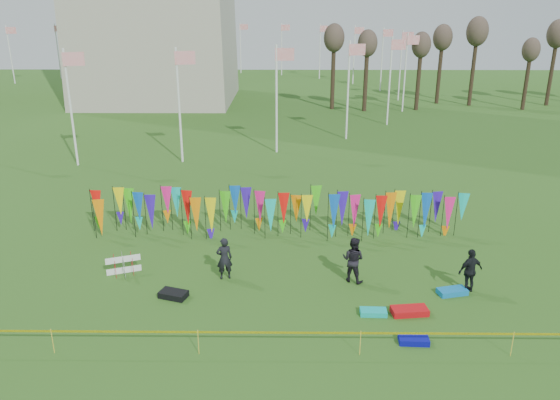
{
  "coord_description": "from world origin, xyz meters",
  "views": [
    {
      "loc": [
        0.69,
        -16.97,
        10.71
      ],
      "look_at": [
        0.45,
        6.0,
        2.45
      ],
      "focal_mm": 35.0,
      "sensor_mm": 36.0,
      "label": 1
    }
  ],
  "objects_px": {
    "kite_bag_blue": "(414,340)",
    "kite_bag_teal": "(452,291)",
    "person_mid": "(353,260)",
    "person_left": "(224,258)",
    "kite_bag_turquoise": "(373,312)",
    "kite_bag_black": "(173,294)",
    "kite_bag_red": "(409,311)",
    "box_kite": "(124,265)",
    "person_right": "(470,271)"
  },
  "relations": [
    {
      "from": "kite_bag_teal",
      "to": "person_right",
      "type": "bearing_deg",
      "value": 17.95
    },
    {
      "from": "kite_bag_blue",
      "to": "kite_bag_red",
      "type": "bearing_deg",
      "value": 82.34
    },
    {
      "from": "kite_bag_black",
      "to": "person_left",
      "type": "bearing_deg",
      "value": 40.58
    },
    {
      "from": "kite_bag_turquoise",
      "to": "kite_bag_black",
      "type": "height_order",
      "value": "kite_bag_black"
    },
    {
      "from": "person_right",
      "to": "kite_bag_teal",
      "type": "distance_m",
      "value": 1.07
    },
    {
      "from": "person_right",
      "to": "person_left",
      "type": "bearing_deg",
      "value": -26.03
    },
    {
      "from": "person_left",
      "to": "kite_bag_red",
      "type": "relative_size",
      "value": 1.37
    },
    {
      "from": "box_kite",
      "to": "person_mid",
      "type": "relative_size",
      "value": 0.42
    },
    {
      "from": "person_right",
      "to": "person_mid",
      "type": "bearing_deg",
      "value": -30.66
    },
    {
      "from": "person_left",
      "to": "kite_bag_turquoise",
      "type": "xyz_separation_m",
      "value": [
        5.73,
        -2.75,
        -0.81
      ]
    },
    {
      "from": "person_right",
      "to": "kite_bag_red",
      "type": "distance_m",
      "value": 3.26
    },
    {
      "from": "kite_bag_blue",
      "to": "kite_bag_teal",
      "type": "height_order",
      "value": "kite_bag_teal"
    },
    {
      "from": "person_mid",
      "to": "kite_bag_black",
      "type": "xyz_separation_m",
      "value": [
        -7.08,
        -1.41,
        -0.84
      ]
    },
    {
      "from": "kite_bag_black",
      "to": "kite_bag_red",
      "type": "bearing_deg",
      "value": -7.2
    },
    {
      "from": "person_right",
      "to": "kite_bag_teal",
      "type": "bearing_deg",
      "value": -2.26
    },
    {
      "from": "box_kite",
      "to": "kite_bag_turquoise",
      "type": "distance_m",
      "value": 10.52
    },
    {
      "from": "kite_bag_black",
      "to": "kite_bag_blue",
      "type": "bearing_deg",
      "value": -18.7
    },
    {
      "from": "kite_bag_teal",
      "to": "person_mid",
      "type": "bearing_deg",
      "value": 164.58
    },
    {
      "from": "box_kite",
      "to": "kite_bag_red",
      "type": "height_order",
      "value": "box_kite"
    },
    {
      "from": "person_mid",
      "to": "kite_bag_turquoise",
      "type": "distance_m",
      "value": 2.77
    },
    {
      "from": "kite_bag_red",
      "to": "box_kite",
      "type": "bearing_deg",
      "value": 164.8
    },
    {
      "from": "person_left",
      "to": "kite_bag_teal",
      "type": "relative_size",
      "value": 1.61
    },
    {
      "from": "person_mid",
      "to": "kite_bag_turquoise",
      "type": "height_order",
      "value": "person_mid"
    },
    {
      "from": "person_mid",
      "to": "kite_bag_red",
      "type": "relative_size",
      "value": 1.45
    },
    {
      "from": "kite_bag_red",
      "to": "kite_bag_black",
      "type": "height_order",
      "value": "kite_bag_black"
    },
    {
      "from": "box_kite",
      "to": "person_right",
      "type": "bearing_deg",
      "value": -5.63
    },
    {
      "from": "box_kite",
      "to": "person_right",
      "type": "relative_size",
      "value": 0.44
    },
    {
      "from": "person_left",
      "to": "kite_bag_turquoise",
      "type": "distance_m",
      "value": 6.41
    },
    {
      "from": "person_mid",
      "to": "person_left",
      "type": "bearing_deg",
      "value": 25.84
    },
    {
      "from": "person_right",
      "to": "kite_bag_red",
      "type": "bearing_deg",
      "value": 12.32
    },
    {
      "from": "person_left",
      "to": "kite_bag_turquoise",
      "type": "bearing_deg",
      "value": 139.62
    },
    {
      "from": "kite_bag_blue",
      "to": "kite_bag_black",
      "type": "relative_size",
      "value": 0.94
    },
    {
      "from": "person_right",
      "to": "kite_bag_teal",
      "type": "xyz_separation_m",
      "value": [
        -0.68,
        -0.22,
        -0.8
      ]
    },
    {
      "from": "box_kite",
      "to": "kite_bag_turquoise",
      "type": "height_order",
      "value": "box_kite"
    },
    {
      "from": "person_mid",
      "to": "kite_bag_teal",
      "type": "relative_size",
      "value": 1.7
    },
    {
      "from": "kite_bag_turquoise",
      "to": "kite_bag_black",
      "type": "bearing_deg",
      "value": 171.15
    },
    {
      "from": "person_left",
      "to": "kite_bag_blue",
      "type": "distance_m",
      "value": 8.21
    },
    {
      "from": "person_left",
      "to": "kite_bag_black",
      "type": "height_order",
      "value": "person_left"
    },
    {
      "from": "person_left",
      "to": "person_mid",
      "type": "relative_size",
      "value": 0.95
    },
    {
      "from": "kite_bag_blue",
      "to": "kite_bag_teal",
      "type": "bearing_deg",
      "value": 55.83
    },
    {
      "from": "person_left",
      "to": "kite_bag_turquoise",
      "type": "relative_size",
      "value": 1.88
    },
    {
      "from": "box_kite",
      "to": "kite_bag_black",
      "type": "height_order",
      "value": "box_kite"
    },
    {
      "from": "kite_bag_red",
      "to": "kite_bag_black",
      "type": "xyz_separation_m",
      "value": [
        -8.9,
        1.12,
        0.0
      ]
    },
    {
      "from": "kite_bag_black",
      "to": "kite_bag_teal",
      "type": "xyz_separation_m",
      "value": [
        10.89,
        0.36,
        -0.01
      ]
    },
    {
      "from": "kite_bag_blue",
      "to": "kite_bag_teal",
      "type": "relative_size",
      "value": 0.88
    },
    {
      "from": "kite_bag_turquoise",
      "to": "kite_bag_black",
      "type": "distance_m",
      "value": 7.66
    },
    {
      "from": "kite_bag_blue",
      "to": "kite_bag_black",
      "type": "xyz_separation_m",
      "value": [
        -8.65,
        2.93,
        0.02
      ]
    },
    {
      "from": "person_left",
      "to": "box_kite",
      "type": "bearing_deg",
      "value": -19.94
    },
    {
      "from": "person_left",
      "to": "kite_bag_red",
      "type": "distance_m",
      "value": 7.6
    },
    {
      "from": "kite_bag_red",
      "to": "kite_bag_black",
      "type": "distance_m",
      "value": 8.97
    }
  ]
}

